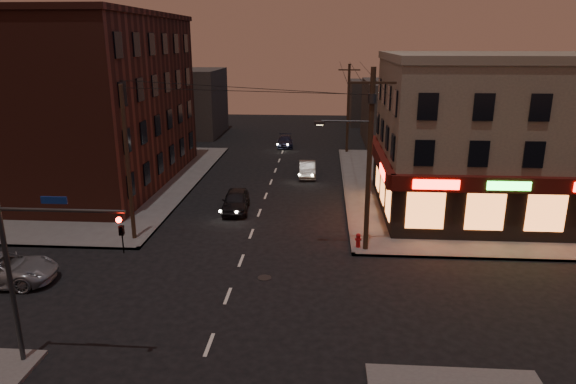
# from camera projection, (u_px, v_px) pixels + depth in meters

# --- Properties ---
(ground) EXTENTS (120.00, 120.00, 0.00)m
(ground) POSITION_uv_depth(u_px,v_px,m) (228.00, 296.00, 23.91)
(ground) COLOR black
(ground) RESTS_ON ground
(sidewalk_ne) EXTENTS (24.00, 28.00, 0.15)m
(sidewalk_ne) POSITION_uv_depth(u_px,v_px,m) (494.00, 189.00, 40.86)
(sidewalk_ne) COLOR #514F4C
(sidewalk_ne) RESTS_ON ground
(sidewalk_nw) EXTENTS (24.00, 28.00, 0.15)m
(sidewalk_nw) POSITION_uv_depth(u_px,v_px,m) (58.00, 180.00, 43.25)
(sidewalk_nw) COLOR #514F4C
(sidewalk_nw) RESTS_ON ground
(pizza_building) EXTENTS (15.85, 12.85, 10.50)m
(pizza_building) POSITION_uv_depth(u_px,v_px,m) (498.00, 135.00, 34.17)
(pizza_building) COLOR gray
(pizza_building) RESTS_ON sidewalk_ne
(brick_apartment) EXTENTS (12.00, 20.00, 13.00)m
(brick_apartment) POSITION_uv_depth(u_px,v_px,m) (89.00, 102.00, 41.14)
(brick_apartment) COLOR #4D2118
(brick_apartment) RESTS_ON sidewalk_nw
(bg_building_ne_a) EXTENTS (10.00, 12.00, 7.00)m
(bg_building_ne_a) POSITION_uv_depth(u_px,v_px,m) (409.00, 113.00, 58.32)
(bg_building_ne_a) COLOR #3F3D3A
(bg_building_ne_a) RESTS_ON ground
(bg_building_nw) EXTENTS (9.00, 10.00, 8.00)m
(bg_building_nw) POSITION_uv_depth(u_px,v_px,m) (185.00, 102.00, 63.79)
(bg_building_nw) COLOR #3F3D3A
(bg_building_nw) RESTS_ON ground
(bg_building_ne_b) EXTENTS (8.00, 8.00, 6.00)m
(bg_building_ne_b) POSITION_uv_depth(u_px,v_px,m) (379.00, 103.00, 71.98)
(bg_building_ne_b) COLOR #3F3D3A
(bg_building_ne_b) RESTS_ON ground
(utility_pole_main) EXTENTS (4.20, 0.44, 10.00)m
(utility_pole_main) POSITION_uv_depth(u_px,v_px,m) (368.00, 151.00, 27.37)
(utility_pole_main) COLOR #382619
(utility_pole_main) RESTS_ON sidewalk_ne
(utility_pole_far) EXTENTS (0.26, 0.26, 9.00)m
(utility_pole_far) POSITION_uv_depth(u_px,v_px,m) (348.00, 109.00, 52.73)
(utility_pole_far) COLOR #382619
(utility_pole_far) RESTS_ON sidewalk_ne
(utility_pole_west) EXTENTS (0.24, 0.24, 9.00)m
(utility_pole_west) POSITION_uv_depth(u_px,v_px,m) (128.00, 164.00, 29.25)
(utility_pole_west) COLOR #382619
(utility_pole_west) RESTS_ON sidewalk_nw
(traffic_signal) EXTENTS (4.49, 0.32, 6.47)m
(traffic_signal) POSITION_uv_depth(u_px,v_px,m) (35.00, 260.00, 17.74)
(traffic_signal) COLOR #333538
(traffic_signal) RESTS_ON ground
(suv_cross) EXTENTS (5.56, 3.02, 1.48)m
(suv_cross) POSITION_uv_depth(u_px,v_px,m) (0.00, 270.00, 24.94)
(suv_cross) COLOR #909498
(suv_cross) RESTS_ON ground
(sedan_near) EXTENTS (2.07, 4.46, 1.48)m
(sedan_near) POSITION_uv_depth(u_px,v_px,m) (236.00, 201.00, 35.61)
(sedan_near) COLOR black
(sedan_near) RESTS_ON ground
(sedan_mid) EXTENTS (1.53, 4.04, 1.31)m
(sedan_mid) POSITION_uv_depth(u_px,v_px,m) (307.00, 169.00, 44.59)
(sedan_mid) COLOR slate
(sedan_mid) RESTS_ON ground
(sedan_far) EXTENTS (1.96, 4.23, 1.20)m
(sedan_far) POSITION_uv_depth(u_px,v_px,m) (285.00, 141.00, 57.08)
(sedan_far) COLOR #191C33
(sedan_far) RESTS_ON ground
(fire_hydrant) EXTENTS (0.36, 0.36, 0.83)m
(fire_hydrant) POSITION_uv_depth(u_px,v_px,m) (358.00, 240.00, 29.05)
(fire_hydrant) COLOR #9B0E11
(fire_hydrant) RESTS_ON sidewalk_ne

